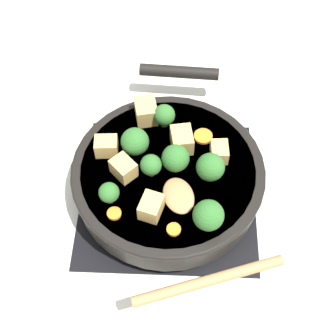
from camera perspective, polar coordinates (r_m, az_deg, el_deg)
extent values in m
plane|color=silver|center=(0.85, 0.00, -3.10)|extent=(2.40, 2.40, 0.00)
cube|color=black|center=(0.84, 0.00, -2.96)|extent=(0.31, 0.31, 0.01)
torus|color=black|center=(0.83, 0.00, -2.39)|extent=(0.24, 0.24, 0.01)
cube|color=black|center=(0.83, 0.00, -2.39)|extent=(0.01, 0.23, 0.01)
cube|color=black|center=(0.83, 0.00, -2.39)|extent=(0.23, 0.01, 0.01)
cylinder|color=black|center=(0.80, 0.00, -1.12)|extent=(0.32, 0.32, 0.06)
cylinder|color=brown|center=(0.80, 0.00, -0.96)|extent=(0.29, 0.29, 0.05)
torus|color=black|center=(0.78, 0.00, -0.16)|extent=(0.33, 0.33, 0.01)
cylinder|color=black|center=(0.94, 1.37, 11.63)|extent=(0.16, 0.03, 0.02)
ellipsoid|color=#A87A4C|center=(0.74, 1.29, -3.38)|extent=(0.07, 0.08, 0.01)
cylinder|color=#A87A4C|center=(0.68, 4.99, -13.53)|extent=(0.22, 0.09, 0.02)
cube|color=tan|center=(0.79, -7.52, 2.66)|extent=(0.04, 0.03, 0.03)
cube|color=tan|center=(0.72, -2.06, -4.76)|extent=(0.04, 0.05, 0.03)
cube|color=tan|center=(0.83, -2.69, 6.95)|extent=(0.04, 0.05, 0.04)
cube|color=tan|center=(0.79, 1.69, 3.43)|extent=(0.04, 0.05, 0.03)
cube|color=tan|center=(0.76, -5.44, -0.03)|extent=(0.05, 0.05, 0.03)
cube|color=tan|center=(0.78, 6.27, 1.96)|extent=(0.03, 0.04, 0.03)
cylinder|color=#709956|center=(0.77, 0.89, 0.11)|extent=(0.01, 0.01, 0.01)
sphere|color=#2D6628|center=(0.75, 0.91, 1.10)|extent=(0.05, 0.05, 0.05)
cylinder|color=#709956|center=(0.72, 4.81, -6.66)|extent=(0.01, 0.01, 0.01)
sphere|color=#2D6628|center=(0.70, 4.95, -5.77)|extent=(0.05, 0.05, 0.05)
cylinder|color=#709956|center=(0.83, -0.45, 5.57)|extent=(0.01, 0.01, 0.01)
sphere|color=#2D6628|center=(0.81, -0.46, 6.47)|extent=(0.04, 0.04, 0.04)
cylinder|color=#709956|center=(0.77, -2.06, -0.44)|extent=(0.01, 0.01, 0.01)
sphere|color=#2D6628|center=(0.75, -2.10, 0.37)|extent=(0.04, 0.04, 0.04)
cylinder|color=#709956|center=(0.74, -7.06, -3.71)|extent=(0.01, 0.01, 0.01)
sphere|color=#2D6628|center=(0.73, -7.20, -2.99)|extent=(0.03, 0.03, 0.03)
cylinder|color=#709956|center=(0.79, -3.95, 2.19)|extent=(0.01, 0.01, 0.01)
sphere|color=#2D6628|center=(0.77, -4.06, 3.23)|extent=(0.05, 0.05, 0.05)
cylinder|color=#709956|center=(0.76, 5.06, -0.87)|extent=(0.01, 0.01, 0.01)
sphere|color=#2D6628|center=(0.74, 5.20, 0.11)|extent=(0.05, 0.05, 0.05)
cylinder|color=orange|center=(0.73, 4.13, -5.30)|extent=(0.03, 0.03, 0.01)
cylinder|color=orange|center=(0.73, -6.58, -5.54)|extent=(0.02, 0.02, 0.01)
cylinder|color=orange|center=(0.72, 0.70, -7.51)|extent=(0.02, 0.02, 0.01)
cylinder|color=orange|center=(0.81, 4.30, 3.88)|extent=(0.03, 0.03, 0.01)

